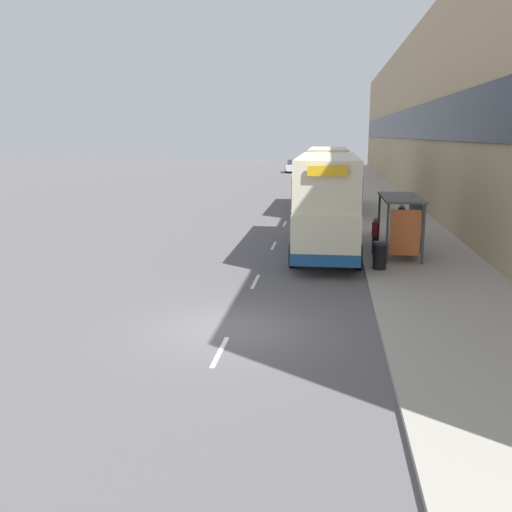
{
  "coord_description": "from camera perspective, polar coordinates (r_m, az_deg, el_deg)",
  "views": [
    {
      "loc": [
        2.53,
        -14.59,
        5.21
      ],
      "look_at": [
        -1.25,
        15.17,
        -1.2
      ],
      "focal_mm": 40.0,
      "sensor_mm": 36.0,
      "label": 1
    }
  ],
  "objects": [
    {
      "name": "lane_mark_3",
      "position": [
        33.93,
        2.88,
        3.23
      ],
      "size": [
        0.12,
        2.0,
        0.01
      ],
      "color": "silver",
      "rests_on": "ground_plane"
    },
    {
      "name": "terrace_facade",
      "position": [
        53.71,
        16.21,
        13.26
      ],
      "size": [
        3.1,
        93.0,
        13.54
      ],
      "color": "tan",
      "rests_on": "ground_plane"
    },
    {
      "name": "car_1",
      "position": [
        70.15,
        7.4,
        8.4
      ],
      "size": [
        2.08,
        4.27,
        1.7
      ],
      "color": "navy",
      "rests_on": "ground_plane"
    },
    {
      "name": "lane_mark_4",
      "position": [
        40.69,
        3.63,
        4.69
      ],
      "size": [
        0.12,
        2.0,
        0.01
      ],
      "color": "silver",
      "rests_on": "ground_plane"
    },
    {
      "name": "bus_shelter",
      "position": [
        24.91,
        14.69,
        3.98
      ],
      "size": [
        1.6,
        4.2,
        2.48
      ],
      "color": "#4C4C51",
      "rests_on": "ground_plane"
    },
    {
      "name": "pavement",
      "position": [
        53.49,
        11.54,
        6.31
      ],
      "size": [
        5.0,
        93.0,
        0.14
      ],
      "color": "#A39E93",
      "rests_on": "ground_plane"
    },
    {
      "name": "double_decker_bus_ahead",
      "position": [
        39.84,
        7.18,
        7.76
      ],
      "size": [
        2.85,
        10.3,
        4.3
      ],
      "color": "beige",
      "rests_on": "ground_plane"
    },
    {
      "name": "car_0",
      "position": [
        80.47,
        3.79,
        8.94
      ],
      "size": [
        2.06,
        4.12,
        1.76
      ],
      "rotation": [
        0.0,
        0.0,
        3.14
      ],
      "color": "silver",
      "rests_on": "ground_plane"
    },
    {
      "name": "pedestrian_1",
      "position": [
        29.77,
        14.32,
        3.58
      ],
      "size": [
        0.34,
        0.34,
        1.7
      ],
      "color": "#23232D",
      "rests_on": "ground_plane"
    },
    {
      "name": "pedestrian_2",
      "position": [
        30.22,
        15.99,
        3.71
      ],
      "size": [
        0.36,
        0.36,
        1.81
      ],
      "color": "#23232D",
      "rests_on": "ground_plane"
    },
    {
      "name": "lane_mark_0",
      "position": [
        14.15,
        -3.62,
        -9.52
      ],
      "size": [
        0.12,
        2.0,
        0.01
      ],
      "color": "silver",
      "rests_on": "ground_plane"
    },
    {
      "name": "lane_mark_1",
      "position": [
        20.59,
        -0.06,
        -2.57
      ],
      "size": [
        0.12,
        2.0,
        0.01
      ],
      "color": "silver",
      "rests_on": "ground_plane"
    },
    {
      "name": "double_decker_bus_near",
      "position": [
        25.52,
        7.1,
        5.39
      ],
      "size": [
        2.85,
        10.2,
        4.3
      ],
      "color": "beige",
      "rests_on": "ground_plane"
    },
    {
      "name": "lane_mark_2",
      "position": [
        27.22,
        1.77,
        1.04
      ],
      "size": [
        0.12,
        2.0,
        0.01
      ],
      "color": "silver",
      "rests_on": "ground_plane"
    },
    {
      "name": "litter_bin",
      "position": [
        22.35,
        12.27,
        0.07
      ],
      "size": [
        0.55,
        0.55,
        1.05
      ],
      "color": "black",
      "rests_on": "ground_plane"
    },
    {
      "name": "ground_plane",
      "position": [
        15.7,
        -2.47,
        -7.32
      ],
      "size": [
        220.0,
        220.0,
        0.0
      ],
      "primitive_type": "plane",
      "color": "#5B595B"
    },
    {
      "name": "pedestrian_at_shelter",
      "position": [
        25.15,
        11.83,
        2.04
      ],
      "size": [
        0.31,
        0.31,
        1.57
      ],
      "color": "#23232D",
      "rests_on": "ground_plane"
    }
  ]
}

